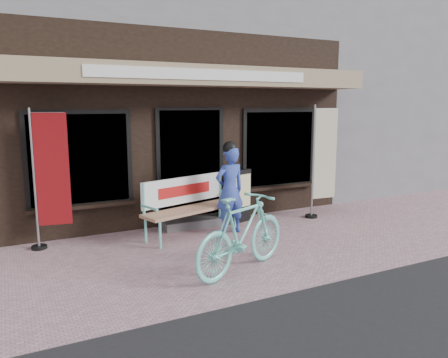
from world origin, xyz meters
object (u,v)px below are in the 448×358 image
bicycle (242,233)px  bench (189,201)px  person (230,188)px  nobori_cream (323,160)px  nobori_red (50,177)px  menu_stand (240,196)px

bicycle → bench: bearing=-22.1°
person → nobori_cream: bearing=-0.1°
bench → nobori_red: nobori_red is taller
person → bicycle: 1.85m
menu_stand → bicycle: bearing=-135.2°
bicycle → nobori_red: 3.19m
nobori_red → nobori_cream: bearing=6.0°
nobori_cream → bicycle: bearing=-142.0°
bench → menu_stand: (1.18, 0.28, -0.06)m
nobori_red → menu_stand: bearing=9.9°
bench → menu_stand: 1.21m
person → nobori_red: bearing=164.8°
person → bicycle: person is taller
person → menu_stand: 0.78m
bench → nobori_red: size_ratio=0.87×
person → nobori_red: nobori_red is taller
person → nobori_red: 2.95m
bicycle → nobori_cream: (2.88, 1.87, 0.63)m
nobori_red → menu_stand: (3.39, -0.01, -0.61)m
bicycle → menu_stand: 2.52m
bench → nobori_cream: 2.92m
person → nobori_cream: nobori_cream is taller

